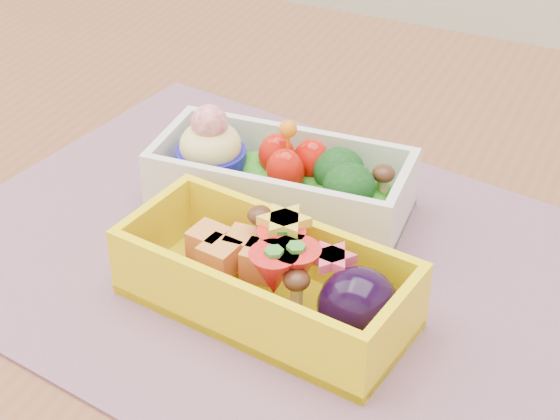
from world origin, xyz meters
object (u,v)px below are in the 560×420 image
at_px(bento_white, 280,180).
at_px(bento_yellow, 272,279).
at_px(placemat, 267,257).
at_px(table, 347,348).

bearing_deg(bento_white, bento_yellow, -71.84).
height_order(placemat, bento_yellow, bento_yellow).
bearing_deg(table, bento_white, 165.16).
height_order(table, placemat, placemat).
bearing_deg(bento_yellow, table, 85.52).
bearing_deg(table, placemat, -141.83).
distance_m(table, placemat, 0.12).
xyz_separation_m(table, bento_yellow, (-0.02, -0.09, 0.13)).
relative_size(bento_white, bento_yellow, 0.97).
height_order(table, bento_yellow, bento_yellow).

